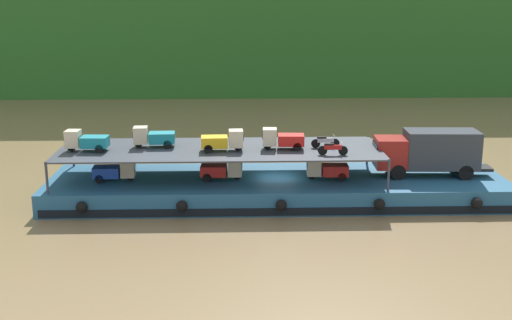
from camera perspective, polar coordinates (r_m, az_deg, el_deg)
The scene contains 13 objects.
ground_plane at distance 44.09m, azimuth 1.84°, elevation -3.39°, with size 400.00×400.00×0.00m, color olive.
cargo_barge at distance 43.84m, azimuth 1.85°, elevation -2.47°, with size 30.39×8.16×1.50m.
covered_lorry at distance 45.11m, azimuth 14.93°, elevation 0.75°, with size 7.92×2.55×3.10m.
cargo_rack at distance 43.10m, azimuth -3.17°, elevation 0.92°, with size 21.19×6.80×2.00m.
mini_truck_lower_stern at distance 43.61m, azimuth -12.23°, elevation -0.91°, with size 2.77×1.26×1.38m.
mini_truck_lower_aft at distance 42.97m, azimuth -2.97°, elevation -0.83°, with size 2.79×1.29×1.38m.
mini_truck_lower_mid at distance 43.27m, azimuth 6.19°, elevation -0.79°, with size 2.78×1.27×1.38m.
mini_truck_upper_stern at distance 43.58m, azimuth -14.65°, elevation 1.64°, with size 2.79×1.28×1.38m.
mini_truck_upper_mid at distance 43.84m, azimuth -8.98°, elevation 2.01°, with size 2.78×1.27×1.38m.
mini_truck_upper_fore at distance 42.24m, azimuth -2.90°, elevation 1.70°, with size 2.78×1.27×1.38m.
mini_truck_upper_bow at distance 42.75m, azimuth 2.33°, elevation 1.86°, with size 2.79×1.29×1.38m.
motorcycle_upper_port at distance 41.44m, azimuth 6.72°, elevation 1.01°, with size 1.90×0.55×0.87m.
motorcycle_upper_centre at distance 43.38m, azimuth 6.07°, elevation 1.63°, with size 1.90×0.55×0.87m.
Camera 1 is at (-2.75, -41.91, 13.42)m, focal length 45.69 mm.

